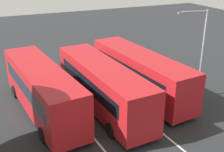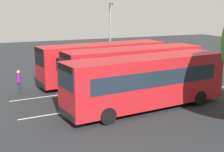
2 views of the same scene
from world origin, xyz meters
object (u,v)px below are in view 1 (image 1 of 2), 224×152
(bus_far_left, at_px, (140,72))
(bus_center_right, at_px, (42,88))
(street_lamp, at_px, (200,49))
(bus_center_left, at_px, (102,85))
(pedestrian, at_px, (100,57))

(bus_far_left, distance_m, bus_center_right, 7.39)
(street_lamp, bearing_deg, bus_far_left, -19.12)
(bus_far_left, relative_size, street_lamp, 1.63)
(bus_center_left, bearing_deg, bus_center_right, 69.56)
(street_lamp, bearing_deg, bus_center_right, 1.12)
(bus_far_left, relative_size, pedestrian, 6.19)
(bus_center_left, height_order, bus_center_right, same)
(bus_far_left, distance_m, bus_center_left, 3.64)
(bus_center_right, bearing_deg, bus_far_left, -97.24)
(bus_center_right, relative_size, pedestrian, 6.20)
(pedestrian, xyz_separation_m, street_lamp, (-9.06, -4.13, 2.81))
(street_lamp, bearing_deg, pedestrian, -51.87)
(bus_center_left, relative_size, bus_center_right, 0.99)
(pedestrian, relative_size, street_lamp, 0.26)
(bus_center_left, bearing_deg, bus_far_left, -77.57)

